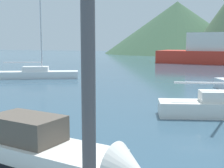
# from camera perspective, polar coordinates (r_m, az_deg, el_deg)

# --- Properties ---
(motorboat_near) EXTENTS (6.35, 2.50, 1.87)m
(motorboat_near) POSITION_cam_1_polar(r_m,az_deg,el_deg) (9.18, -11.08, -12.44)
(motorboat_near) COLOR white
(motorboat_near) RESTS_ON ground_plane
(sailboat_inner) EXTENTS (5.77, 3.16, 8.02)m
(sailboat_inner) POSITION_cam_1_polar(r_m,az_deg,el_deg) (15.85, 18.72, -3.87)
(sailboat_inner) COLOR white
(sailboat_inner) RESTS_ON ground_plane
(sailboat_middle) EXTENTS (8.17, 5.49, 10.74)m
(sailboat_middle) POSITION_cam_1_polar(r_m,az_deg,el_deg) (31.99, -13.75, 1.91)
(sailboat_middle) COLOR white
(sailboat_middle) RESTS_ON ground_plane
(hill_west) EXTENTS (46.61, 46.61, 16.56)m
(hill_west) POSITION_cam_1_polar(r_m,az_deg,el_deg) (104.23, 11.76, 10.05)
(hill_west) COLOR #38563D
(hill_west) RESTS_ON ground_plane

